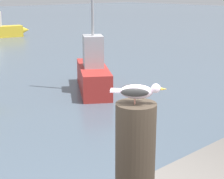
% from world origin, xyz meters
% --- Properties ---
extents(mooring_post, '(0.29, 0.29, 1.05)m').
position_xyz_m(mooring_post, '(-0.10, -0.57, 1.75)').
color(mooring_post, '#382D23').
rests_on(mooring_post, harbor_quay).
extents(seagull, '(0.30, 0.32, 0.14)m').
position_xyz_m(seagull, '(-0.09, -0.58, 2.37)').
color(seagull, '#C67660').
rests_on(seagull, mooring_post).
extents(boat_red, '(2.52, 3.22, 4.92)m').
position_xyz_m(boat_red, '(5.31, 6.52, 0.54)').
color(boat_red, '#B72D28').
rests_on(boat_red, ground_plane).
extents(boat_yellow, '(3.34, 1.38, 4.91)m').
position_xyz_m(boat_yellow, '(9.12, 20.22, 0.54)').
color(boat_yellow, yellow).
rests_on(boat_yellow, ground_plane).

